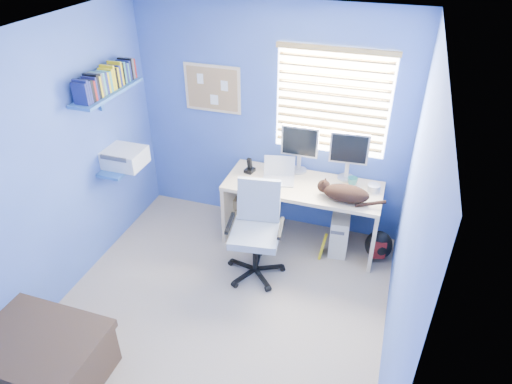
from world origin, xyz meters
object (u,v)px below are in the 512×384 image
(office_chair, at_px, (256,242))
(tower_pc, at_px, (340,231))
(cat, at_px, (346,193))
(laptop, at_px, (279,172))
(desk, at_px, (301,213))

(office_chair, bearing_deg, tower_pc, 40.51)
(cat, relative_size, office_chair, 0.46)
(laptop, relative_size, cat, 0.73)
(tower_pc, bearing_deg, laptop, 177.42)
(tower_pc, xyz_separation_m, office_chair, (-0.75, -0.64, 0.14))
(desk, xyz_separation_m, laptop, (-0.27, -0.01, 0.48))
(laptop, bearing_deg, tower_pc, -9.43)
(desk, distance_m, tower_pc, 0.46)
(desk, bearing_deg, laptop, -177.18)
(cat, xyz_separation_m, office_chair, (-0.79, -0.46, -0.45))
(desk, xyz_separation_m, cat, (0.47, -0.16, 0.45))
(laptop, xyz_separation_m, tower_pc, (0.70, 0.03, -0.62))
(laptop, distance_m, office_chair, 0.78)
(desk, distance_m, laptop, 0.55)
(laptop, relative_size, office_chair, 0.33)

